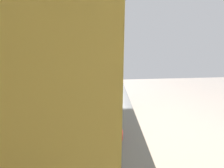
# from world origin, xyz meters

# --- Properties ---
(ground_plane) EXTENTS (6.88, 6.88, 0.00)m
(ground_plane) POSITION_xyz_m (0.00, 0.00, 0.00)
(ground_plane) COLOR beige
(wall_back) EXTENTS (4.42, 0.12, 2.61)m
(wall_back) POSITION_xyz_m (0.00, 1.53, 1.31)
(wall_back) COLOR #E5D28B
(wall_back) RESTS_ON ground_plane
(counter_run) EXTENTS (3.61, 0.67, 0.90)m
(counter_run) POSITION_xyz_m (-0.34, 1.15, 0.45)
(counter_run) COLOR #EAD179
(counter_run) RESTS_ON ground_plane
(upper_cabinets) EXTENTS (2.49, 0.34, 0.69)m
(upper_cabinets) POSITION_xyz_m (-0.34, 1.30, 1.84)
(upper_cabinets) COLOR #E3D17C
(oven_range) EXTENTS (0.60, 0.68, 1.08)m
(oven_range) POSITION_xyz_m (1.76, 1.14, 0.47)
(oven_range) COLOR #B7BABF
(oven_range) RESTS_ON ground_plane
(microwave) EXTENTS (0.48, 0.34, 0.29)m
(microwave) POSITION_xyz_m (0.38, 1.17, 1.05)
(microwave) COLOR white
(microwave) RESTS_ON counter_run
(bowl) EXTENTS (0.17, 0.17, 0.06)m
(bowl) POSITION_xyz_m (-0.69, 1.08, 0.94)
(bowl) COLOR #D84C47
(bowl) RESTS_ON counter_run
(kettle) EXTENTS (0.17, 0.13, 0.18)m
(kettle) POSITION_xyz_m (1.11, 1.08, 0.98)
(kettle) COLOR black
(kettle) RESTS_ON counter_run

